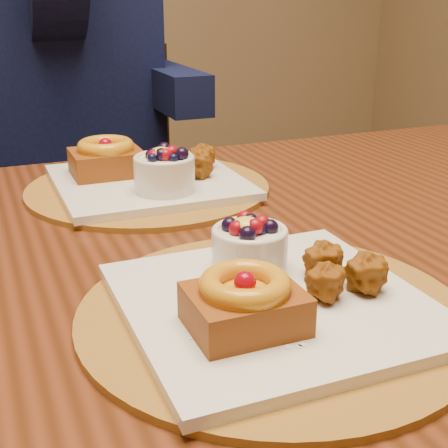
{
  "coord_description": "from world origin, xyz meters",
  "views": [
    {
      "loc": [
        -0.19,
        -0.79,
        1.05
      ],
      "look_at": [
        0.03,
        -0.26,
        0.84
      ],
      "focal_mm": 50.0,
      "sensor_mm": 36.0,
      "label": 1
    }
  ],
  "objects": [
    {
      "name": "chair_far",
      "position": [
        0.07,
        0.8,
        0.51
      ],
      "size": [
        0.57,
        0.57,
        0.92
      ],
      "rotation": [
        0.0,
        0.0,
        -0.35
      ],
      "color": "black",
      "rests_on": "ground"
    },
    {
      "name": "place_setting_far",
      "position": [
        0.06,
        0.12,
        0.78
      ],
      "size": [
        0.38,
        0.38,
        0.09
      ],
      "color": "brown",
      "rests_on": "dining_table"
    },
    {
      "name": "dining_table",
      "position": [
        0.06,
        -0.09,
        0.68
      ],
      "size": [
        1.6,
        0.9,
        0.76
      ],
      "color": "#3B1A0A",
      "rests_on": "ground"
    },
    {
      "name": "diner",
      "position": [
        0.0,
        0.69,
        0.98
      ],
      "size": [
        0.56,
        0.53,
        0.92
      ],
      "rotation": [
        0.0,
        0.0,
        0.43
      ],
      "color": "black",
      "rests_on": "ground"
    },
    {
      "name": "place_setting_near",
      "position": [
        0.06,
        -0.31,
        0.78
      ],
      "size": [
        0.38,
        0.38,
        0.08
      ],
      "color": "brown",
      "rests_on": "dining_table"
    }
  ]
}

